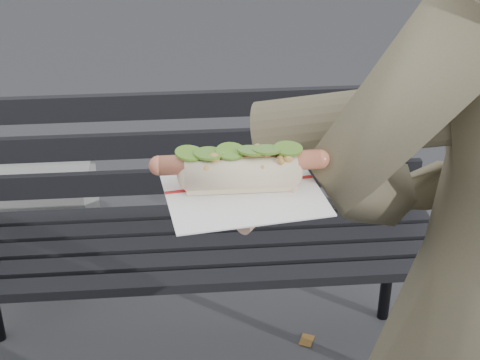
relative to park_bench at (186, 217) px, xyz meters
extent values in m
cylinder|color=black|center=(0.69, -0.24, -0.30)|extent=(0.04, 0.04, 0.45)
cylinder|color=black|center=(0.69, 0.10, -0.30)|extent=(0.04, 0.04, 0.45)
cube|color=black|center=(0.02, -0.25, -0.06)|extent=(1.50, 0.07, 0.03)
cube|color=black|center=(0.02, -0.16, -0.06)|extent=(1.50, 0.07, 0.03)
cube|color=black|center=(0.02, -0.07, -0.06)|extent=(1.50, 0.07, 0.03)
cube|color=black|center=(0.02, 0.02, -0.06)|extent=(1.50, 0.07, 0.03)
cube|color=black|center=(0.02, 0.11, -0.06)|extent=(1.50, 0.07, 0.03)
cube|color=black|center=(0.69, 0.12, 0.15)|extent=(0.04, 0.03, 0.42)
cube|color=black|center=(0.02, 0.14, 0.05)|extent=(1.50, 0.02, 0.08)
cube|color=black|center=(0.02, 0.14, 0.18)|extent=(1.50, 0.02, 0.08)
cube|color=black|center=(0.02, 0.14, 0.31)|extent=(1.50, 0.02, 0.08)
cylinder|color=brown|center=(0.35, -1.02, 0.78)|extent=(0.51, 0.23, 0.19)
cylinder|color=#D8A384|center=(0.11, -1.09, 0.72)|extent=(0.09, 0.08, 0.07)
ellipsoid|color=#D8A384|center=(0.07, -1.10, 0.71)|extent=(0.10, 0.12, 0.03)
cylinder|color=#D8A384|center=(0.02, -1.13, 0.72)|extent=(0.05, 0.02, 0.02)
cylinder|color=#D8A384|center=(0.02, -1.11, 0.72)|extent=(0.05, 0.02, 0.02)
cylinder|color=#D8A384|center=(0.02, -1.09, 0.72)|extent=(0.05, 0.02, 0.02)
cylinder|color=#D8A384|center=(0.02, -1.07, 0.72)|extent=(0.05, 0.02, 0.02)
cylinder|color=#D8A384|center=(0.08, -1.15, 0.72)|extent=(0.04, 0.05, 0.02)
cube|color=white|center=(0.07, -1.10, 0.73)|extent=(0.21, 0.21, 0.00)
cube|color=#B21E1E|center=(0.07, -1.10, 0.73)|extent=(0.19, 0.03, 0.00)
cylinder|color=#BA6547|center=(0.07, -1.10, 0.76)|extent=(0.20, 0.02, 0.02)
sphere|color=#BA6547|center=(-0.03, -1.10, 0.76)|extent=(0.03, 0.02, 0.02)
sphere|color=#BA6547|center=(0.17, -1.10, 0.76)|extent=(0.02, 0.02, 0.02)
sphere|color=#9E6B2D|center=(0.13, -1.12, 0.77)|extent=(0.01, 0.01, 0.01)
sphere|color=#9E6B2D|center=(0.09, -1.08, 0.77)|extent=(0.01, 0.01, 0.01)
sphere|color=#9E6B2D|center=(0.12, -1.12, 0.78)|extent=(0.01, 0.01, 0.01)
sphere|color=#9E6B2D|center=(0.12, -1.08, 0.77)|extent=(0.01, 0.01, 0.01)
sphere|color=#9E6B2D|center=(0.10, -1.10, 0.77)|extent=(0.01, 0.01, 0.01)
sphere|color=#9E6B2D|center=(0.10, -1.12, 0.77)|extent=(0.01, 0.01, 0.01)
sphere|color=#9E6B2D|center=(0.12, -1.10, 0.77)|extent=(0.01, 0.01, 0.01)
sphere|color=#9E6B2D|center=(0.05, -1.09, 0.77)|extent=(0.01, 0.01, 0.01)
sphere|color=#9E6B2D|center=(0.12, -1.08, 0.77)|extent=(0.01, 0.01, 0.01)
sphere|color=#9E6B2D|center=(0.06, -1.09, 0.77)|extent=(0.01, 0.01, 0.01)
sphere|color=#9E6B2D|center=(0.04, -1.08, 0.77)|extent=(0.01, 0.01, 0.01)
sphere|color=#9E6B2D|center=(0.02, -1.09, 0.77)|extent=(0.01, 0.01, 0.01)
sphere|color=#9E6B2D|center=(0.13, -1.11, 0.77)|extent=(0.01, 0.01, 0.01)
sphere|color=#9E6B2D|center=(0.05, -1.10, 0.78)|extent=(0.01, 0.01, 0.01)
sphere|color=#9E6B2D|center=(0.07, -1.11, 0.77)|extent=(0.01, 0.01, 0.01)
sphere|color=#9E6B2D|center=(0.04, -1.09, 0.77)|extent=(0.01, 0.01, 0.01)
sphere|color=#9E6B2D|center=(0.12, -1.09, 0.78)|extent=(0.01, 0.01, 0.01)
sphere|color=#9E6B2D|center=(0.06, -1.10, 0.77)|extent=(0.01, 0.01, 0.01)
sphere|color=#9E6B2D|center=(0.12, -1.10, 0.77)|extent=(0.01, 0.01, 0.01)
sphere|color=#9E6B2D|center=(0.09, -1.12, 0.77)|extent=(0.01, 0.01, 0.01)
sphere|color=#9E6B2D|center=(0.03, -1.12, 0.77)|extent=(0.01, 0.01, 0.01)
sphere|color=#9E6B2D|center=(0.12, -1.11, 0.77)|extent=(0.01, 0.01, 0.01)
sphere|color=#9E6B2D|center=(0.04, -1.11, 0.78)|extent=(0.01, 0.01, 0.01)
sphere|color=#9E6B2D|center=(0.07, -1.11, 0.77)|extent=(0.01, 0.01, 0.01)
sphere|color=#9E6B2D|center=(0.08, -1.08, 0.77)|extent=(0.01, 0.01, 0.01)
sphere|color=#9E6B2D|center=(0.01, -1.08, 0.77)|extent=(0.01, 0.01, 0.01)
cylinder|color=#508023|center=(0.01, -1.10, 0.78)|extent=(0.04, 0.04, 0.01)
cylinder|color=#508023|center=(0.03, -1.10, 0.78)|extent=(0.04, 0.04, 0.00)
cylinder|color=#508023|center=(0.06, -1.10, 0.78)|extent=(0.04, 0.04, 0.01)
cylinder|color=#508023|center=(0.09, -1.10, 0.78)|extent=(0.04, 0.04, 0.01)
cylinder|color=#508023|center=(0.10, -1.10, 0.78)|extent=(0.04, 0.04, 0.01)
cylinder|color=#508023|center=(0.13, -1.10, 0.78)|extent=(0.04, 0.04, 0.01)
cube|color=brown|center=(0.78, -0.03, -0.52)|extent=(0.08, 0.07, 0.00)
cube|color=brown|center=(1.16, 0.93, -0.52)|extent=(0.09, 0.08, 0.00)
cube|color=brown|center=(0.54, 0.94, -0.52)|extent=(0.10, 0.09, 0.00)
cube|color=brown|center=(0.40, 0.00, -0.52)|extent=(0.06, 0.07, 0.00)
camera|label=1|loc=(0.00, -1.90, 1.19)|focal=55.00mm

